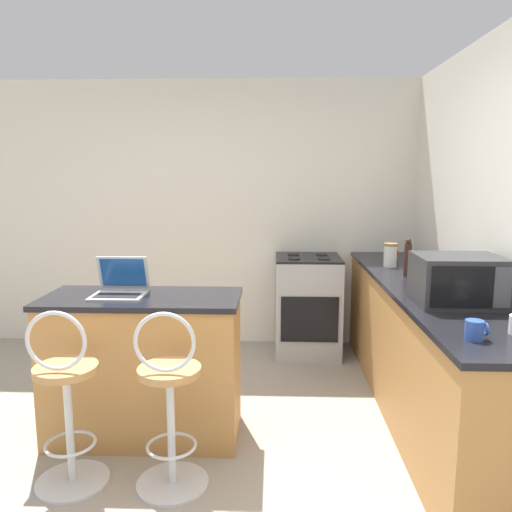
# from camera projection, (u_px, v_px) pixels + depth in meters

# --- Properties ---
(ground_plane) EXTENTS (20.00, 20.00, 0.00)m
(ground_plane) POSITION_uv_depth(u_px,v_px,m) (173.00, 488.00, 2.73)
(ground_plane) COLOR gray
(wall_back) EXTENTS (12.00, 0.06, 2.60)m
(wall_back) POSITION_uv_depth(u_px,v_px,m) (219.00, 215.00, 4.96)
(wall_back) COLOR silver
(wall_back) RESTS_ON ground_plane
(breakfast_bar) EXTENTS (1.24, 0.57, 0.94)m
(breakfast_bar) POSITION_uv_depth(u_px,v_px,m) (144.00, 366.00, 3.22)
(breakfast_bar) COLOR #B27C42
(breakfast_bar) RESTS_ON ground_plane
(counter_right) EXTENTS (0.63, 2.97, 0.94)m
(counter_right) POSITION_uv_depth(u_px,v_px,m) (424.00, 348.00, 3.56)
(counter_right) COLOR #B27C42
(counter_right) RESTS_ON ground_plane
(bar_stool_near) EXTENTS (0.40, 0.40, 1.01)m
(bar_stool_near) POSITION_uv_depth(u_px,v_px,m) (67.00, 403.00, 2.69)
(bar_stool_near) COLOR silver
(bar_stool_near) RESTS_ON ground_plane
(bar_stool_far) EXTENTS (0.40, 0.40, 1.01)m
(bar_stool_far) POSITION_uv_depth(u_px,v_px,m) (170.00, 405.00, 2.67)
(bar_stool_far) COLOR silver
(bar_stool_far) RESTS_ON ground_plane
(laptop) EXTENTS (0.33, 0.29, 0.24)m
(laptop) POSITION_uv_depth(u_px,v_px,m) (120.00, 285.00, 3.18)
(laptop) COLOR #B7BABF
(laptop) RESTS_ON breakfast_bar
(microwave) EXTENTS (0.48, 0.40, 0.29)m
(microwave) POSITION_uv_depth(u_px,v_px,m) (458.00, 280.00, 2.93)
(microwave) COLOR #2D2D30
(microwave) RESTS_ON counter_right
(toaster) EXTENTS (0.20, 0.25, 0.19)m
(toaster) POSITION_uv_depth(u_px,v_px,m) (432.00, 270.00, 3.48)
(toaster) COLOR #9EA3A8
(toaster) RESTS_ON counter_right
(stove_range) EXTENTS (0.60, 0.61, 0.95)m
(stove_range) POSITION_uv_depth(u_px,v_px,m) (307.00, 306.00, 4.72)
(stove_range) COLOR #9EA3A8
(stove_range) RESTS_ON ground_plane
(pepper_mill) EXTENTS (0.06, 0.06, 0.29)m
(pepper_mill) POSITION_uv_depth(u_px,v_px,m) (408.00, 258.00, 3.75)
(pepper_mill) COLOR #331E14
(pepper_mill) RESTS_ON counter_right
(mug_red) EXTENTS (0.10, 0.08, 0.10)m
(mug_red) POSITION_uv_depth(u_px,v_px,m) (392.00, 254.00, 4.49)
(mug_red) COLOR red
(mug_red) RESTS_ON counter_right
(mug_blue) EXTENTS (0.10, 0.08, 0.09)m
(mug_blue) POSITION_uv_depth(u_px,v_px,m) (475.00, 330.00, 2.31)
(mug_blue) COLOR #2D51AD
(mug_blue) RESTS_ON counter_right
(storage_jar) EXTENTS (0.11, 0.11, 0.20)m
(storage_jar) POSITION_uv_depth(u_px,v_px,m) (390.00, 255.00, 4.13)
(storage_jar) COLOR silver
(storage_jar) RESTS_ON counter_right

